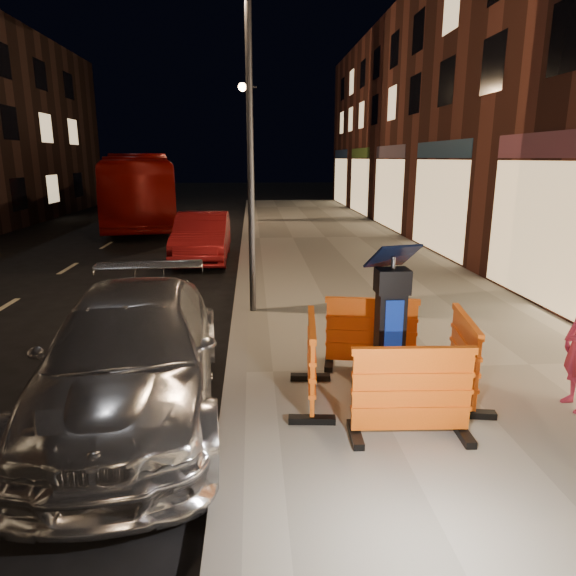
{
  "coord_description": "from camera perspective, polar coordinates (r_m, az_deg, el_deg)",
  "views": [
    {
      "loc": [
        0.27,
        -6.67,
        3.06
      ],
      "look_at": [
        0.8,
        1.0,
        1.1
      ],
      "focal_mm": 32.0,
      "sensor_mm": 36.0,
      "label": 1
    }
  ],
  "objects": [
    {
      "name": "car_red",
      "position": [
        16.02,
        -9.38,
        3.08
      ],
      "size": [
        1.55,
        4.39,
        1.45
      ],
      "primitive_type": "imported",
      "rotation": [
        0.0,
        0.0,
        0.0
      ],
      "color": "maroon",
      "rests_on": "ground"
    },
    {
      "name": "kerb",
      "position": [
        7.31,
        -5.81,
        -9.87
      ],
      "size": [
        0.3,
        60.0,
        0.15
      ],
      "primitive_type": "cube",
      "color": "slate",
      "rests_on": "ground"
    },
    {
      "name": "parking_kiosk",
      "position": [
        6.33,
        11.26,
        -4.32
      ],
      "size": [
        0.65,
        0.65,
        1.83
      ],
      "primitive_type": "cube",
      "rotation": [
        0.0,
        0.0,
        -0.13
      ],
      "color": "black",
      "rests_on": "sidewalk"
    },
    {
      "name": "car_silver",
      "position": [
        6.89,
        -16.45,
        -12.68
      ],
      "size": [
        2.46,
        5.18,
        1.46
      ],
      "primitive_type": "imported",
      "rotation": [
        0.0,
        0.0,
        0.09
      ],
      "color": "silver",
      "rests_on": "ground"
    },
    {
      "name": "street_lamp_mid",
      "position": [
        9.67,
        -4.21,
        14.79
      ],
      "size": [
        0.12,
        0.12,
        6.0
      ],
      "primitive_type": "cylinder",
      "color": "#3F3F44",
      "rests_on": "sidewalk"
    },
    {
      "name": "ground_plane",
      "position": [
        7.34,
        -5.8,
        -10.4
      ],
      "size": [
        120.0,
        120.0,
        0.0
      ],
      "primitive_type": "plane",
      "color": "black",
      "rests_on": "ground"
    },
    {
      "name": "street_lamp_far",
      "position": [
        24.67,
        -4.11,
        14.45
      ],
      "size": [
        0.12,
        0.12,
        6.0
      ],
      "primitive_type": "cylinder",
      "color": "#3F3F44",
      "rests_on": "sidewalk"
    },
    {
      "name": "barrier_kerbside",
      "position": [
        6.3,
        2.62,
        -8.09
      ],
      "size": [
        0.66,
        1.36,
        1.02
      ],
      "primitive_type": "cube",
      "rotation": [
        0.0,
        0.0,
        1.48
      ],
      "color": "orange",
      "rests_on": "sidewalk"
    },
    {
      "name": "bus_doubledecker",
      "position": [
        25.2,
        -15.7,
        6.78
      ],
      "size": [
        4.67,
        11.88,
        3.23
      ],
      "primitive_type": "imported",
      "rotation": [
        0.0,
        0.0,
        0.17
      ],
      "color": "#8F0906",
      "rests_on": "ground"
    },
    {
      "name": "barrier_front",
      "position": [
        5.64,
        13.58,
        -11.29
      ],
      "size": [
        1.33,
        0.6,
        1.02
      ],
      "primitive_type": "cube",
      "rotation": [
        0.0,
        0.0,
        -0.04
      ],
      "color": "orange",
      "rests_on": "sidewalk"
    },
    {
      "name": "sidewalk",
      "position": [
        7.8,
        17.08,
        -8.87
      ],
      "size": [
        6.0,
        60.0,
        0.15
      ],
      "primitive_type": "cube",
      "color": "gray",
      "rests_on": "ground"
    },
    {
      "name": "barrier_bldgside",
      "position": [
        6.77,
        18.94,
        -7.25
      ],
      "size": [
        0.75,
        1.38,
        1.02
      ],
      "primitive_type": "cube",
      "rotation": [
        0.0,
        0.0,
        1.41
      ],
      "color": "orange",
      "rests_on": "sidewalk"
    },
    {
      "name": "barrier_back",
      "position": [
        7.33,
        9.2,
        -4.98
      ],
      "size": [
        1.39,
        0.77,
        1.02
      ],
      "primitive_type": "cube",
      "rotation": [
        0.0,
        0.0,
        -0.18
      ],
      "color": "orange",
      "rests_on": "sidewalk"
    }
  ]
}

